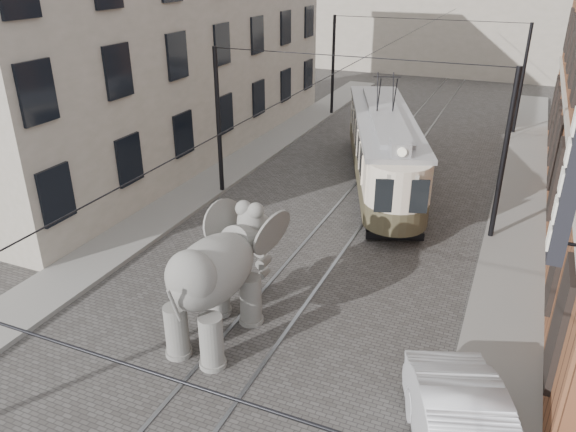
% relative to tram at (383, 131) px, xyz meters
% --- Properties ---
extents(ground, '(120.00, 120.00, 0.00)m').
position_rel_tram_xyz_m(ground, '(-0.19, -9.89, -2.33)').
color(ground, '#454240').
extents(tram_rails, '(1.54, 80.00, 0.02)m').
position_rel_tram_xyz_m(tram_rails, '(-0.19, -9.89, -2.31)').
color(tram_rails, slate).
rests_on(tram_rails, ground).
extents(sidewalk_right, '(2.00, 60.00, 0.15)m').
position_rel_tram_xyz_m(sidewalk_right, '(5.81, -9.89, -2.25)').
color(sidewalk_right, slate).
rests_on(sidewalk_right, ground).
extents(sidewalk_left, '(2.00, 60.00, 0.15)m').
position_rel_tram_xyz_m(sidewalk_left, '(-6.69, -9.89, -2.25)').
color(sidewalk_left, slate).
rests_on(sidewalk_left, ground).
extents(stucco_building, '(7.00, 24.00, 10.00)m').
position_rel_tram_xyz_m(stucco_building, '(-11.19, 0.11, 2.67)').
color(stucco_building, gray).
rests_on(stucco_building, ground).
extents(catenary, '(11.00, 30.20, 6.00)m').
position_rel_tram_xyz_m(catenary, '(-0.39, -4.89, 0.67)').
color(catenary, black).
rests_on(catenary, ground).
extents(tram, '(6.25, 11.85, 4.65)m').
position_rel_tram_xyz_m(tram, '(0.00, 0.00, 0.00)').
color(tram, beige).
rests_on(tram, ground).
extents(elephant, '(2.94, 5.16, 3.11)m').
position_rel_tram_xyz_m(elephant, '(-1.06, -12.57, -0.77)').
color(elephant, '#64615C').
rests_on(elephant, ground).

